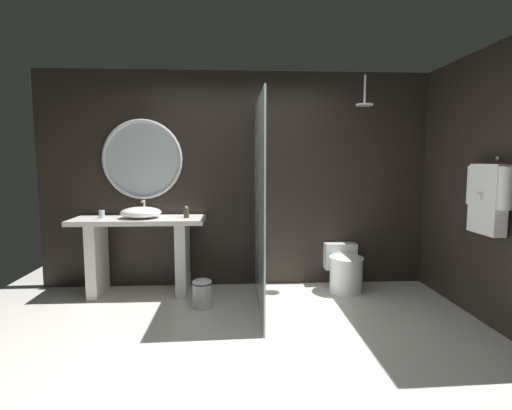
{
  "coord_description": "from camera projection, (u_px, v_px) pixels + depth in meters",
  "views": [
    {
      "loc": [
        -0.07,
        -2.99,
        1.53
      ],
      "look_at": [
        0.14,
        0.73,
        1.12
      ],
      "focal_mm": 27.87,
      "sensor_mm": 36.0,
      "label": 1
    }
  ],
  "objects": [
    {
      "name": "waste_bin",
      "position": [
        202.0,
        293.0,
        4.16
      ],
      "size": [
        0.21,
        0.21,
        0.31
      ],
      "color": "silver",
      "rests_on": "ground_plane"
    },
    {
      "name": "soap_dispenser",
      "position": [
        186.0,
        213.0,
        4.51
      ],
      "size": [
        0.06,
        0.06,
        0.14
      ],
      "color": "#3D3323",
      "rests_on": "vanity_counter"
    },
    {
      "name": "vanity_counter",
      "position": [
        140.0,
        246.0,
        4.56
      ],
      "size": [
        1.49,
        0.56,
        0.89
      ],
      "color": "silver",
      "rests_on": "ground_plane"
    },
    {
      "name": "rain_shower_head",
      "position": [
        364.0,
        102.0,
        4.5
      ],
      "size": [
        0.19,
        0.19,
        0.34
      ],
      "color": "silver"
    },
    {
      "name": "hanging_bathrobe",
      "position": [
        488.0,
        196.0,
        3.57
      ],
      "size": [
        0.2,
        0.56,
        0.7
      ],
      "color": "silver"
    },
    {
      "name": "toilet",
      "position": [
        344.0,
        269.0,
        4.74
      ],
      "size": [
        0.4,
        0.6,
        0.53
      ],
      "color": "white",
      "rests_on": "ground_plane"
    },
    {
      "name": "tumbler_cup",
      "position": [
        102.0,
        214.0,
        4.49
      ],
      "size": [
        0.06,
        0.06,
        0.09
      ],
      "primitive_type": "cylinder",
      "color": "silver",
      "rests_on": "vanity_counter"
    },
    {
      "name": "shower_glass_panel",
      "position": [
        259.0,
        205.0,
        4.1
      ],
      "size": [
        0.02,
        1.55,
        2.16
      ],
      "primitive_type": "cube",
      "color": "silver",
      "rests_on": "ground_plane"
    },
    {
      "name": "ground_plane",
      "position": [
        244.0,
        356.0,
        3.14
      ],
      "size": [
        5.76,
        5.76,
        0.0
      ],
      "primitive_type": "plane",
      "color": "silver"
    },
    {
      "name": "side_wall_right",
      "position": [
        482.0,
        185.0,
        3.88
      ],
      "size": [
        0.1,
        2.47,
        2.6
      ],
      "primitive_type": "cube",
      "color": "black",
      "rests_on": "ground_plane"
    },
    {
      "name": "round_wall_mirror",
      "position": [
        142.0,
        159.0,
        4.7
      ],
      "size": [
        0.95,
        0.05,
        0.95
      ],
      "color": "silver"
    },
    {
      "name": "vessel_sink",
      "position": [
        141.0,
        213.0,
        4.48
      ],
      "size": [
        0.46,
        0.37,
        0.19
      ],
      "color": "white",
      "rests_on": "vanity_counter"
    },
    {
      "name": "back_wall_panel",
      "position": [
        240.0,
        180.0,
        4.88
      ],
      "size": [
        4.8,
        0.1,
        2.6
      ],
      "primitive_type": "cube",
      "color": "black",
      "rests_on": "ground_plane"
    }
  ]
}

